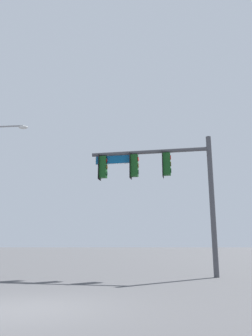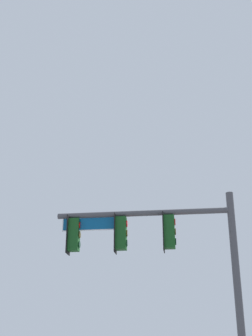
{
  "view_description": "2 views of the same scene",
  "coord_description": "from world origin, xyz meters",
  "views": [
    {
      "loc": [
        -2.47,
        7.69,
        1.39
      ],
      "look_at": [
        -2.24,
        -6.44,
        4.72
      ],
      "focal_mm": 35.0,
      "sensor_mm": 36.0,
      "label": 1
    },
    {
      "loc": [
        -1.97,
        7.1,
        1.41
      ],
      "look_at": [
        -2.75,
        -7.37,
        7.28
      ],
      "focal_mm": 50.0,
      "sensor_mm": 36.0,
      "label": 2
    }
  ],
  "objects": [
    {
      "name": "ground_plane",
      "position": [
        0.0,
        0.0,
        0.0
      ],
      "size": [
        400.0,
        400.0,
        0.0
      ],
      "primitive_type": "plane",
      "color": "#474749"
    },
    {
      "name": "signal_pole_near",
      "position": [
        -3.94,
        -7.89,
        4.7
      ],
      "size": [
        5.88,
        1.36,
        6.51
      ],
      "color": "#47474C",
      "rests_on": "ground_plane"
    }
  ]
}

